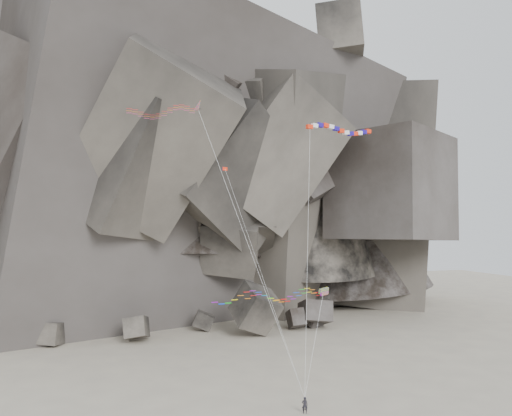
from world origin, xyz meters
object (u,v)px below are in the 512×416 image
object	(u,v)px
banner_kite	(340,131)
parafoil_kite	(267,296)
kite_flyer	(305,404)
pennant_kite	(240,214)
delta_kite	(159,111)

from	to	relation	value
banner_kite	parafoil_kite	xyz separation A→B (m)	(-8.26, 2.00, -18.86)
kite_flyer	pennant_kite	world-z (taller)	pennant_kite
delta_kite	parafoil_kite	distance (m)	24.42
kite_flyer	pennant_kite	bearing A→B (deg)	-21.26
pennant_kite	banner_kite	bearing A→B (deg)	-21.88
delta_kite	banner_kite	world-z (taller)	delta_kite
banner_kite	pennant_kite	xyz separation A→B (m)	(-11.77, 0.57, -9.58)
delta_kite	banner_kite	size ratio (longest dim) A/B	1.11
delta_kite	kite_flyer	bearing A→B (deg)	-47.77
banner_kite	pennant_kite	distance (m)	15.19
kite_flyer	pennant_kite	size ratio (longest dim) A/B	0.08
delta_kite	banner_kite	xyz separation A→B (m)	(20.14, -5.35, -2.21)
delta_kite	banner_kite	bearing A→B (deg)	-27.96
delta_kite	parafoil_kite	world-z (taller)	delta_kite
kite_flyer	delta_kite	size ratio (longest dim) A/B	0.06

